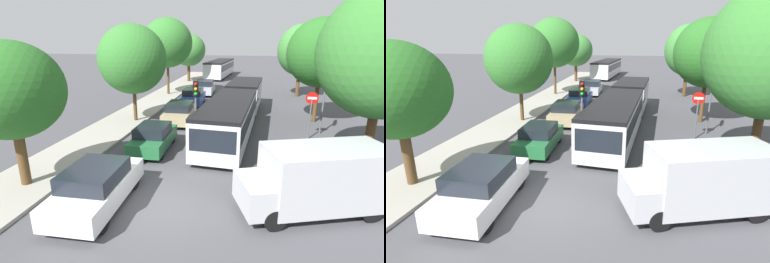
# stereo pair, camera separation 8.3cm
# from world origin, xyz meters

# --- Properties ---
(ground_plane) EXTENTS (200.00, 200.00, 0.00)m
(ground_plane) POSITION_xyz_m (0.00, 0.00, 0.00)
(ground_plane) COLOR #47474C
(kerb_strip_left) EXTENTS (3.20, 48.01, 0.14)m
(kerb_strip_left) POSITION_xyz_m (-5.85, 19.00, 0.07)
(kerb_strip_left) COLOR #9E998E
(kerb_strip_left) RESTS_ON ground
(articulated_bus) EXTENTS (3.61, 16.09, 2.37)m
(articulated_bus) POSITION_xyz_m (2.11, 11.06, 1.37)
(articulated_bus) COLOR silver
(articulated_bus) RESTS_ON ground
(city_bus_rear) EXTENTS (3.54, 11.77, 2.49)m
(city_bus_rear) POSITION_xyz_m (-1.98, 38.01, 1.44)
(city_bus_rear) COLOR silver
(city_bus_rear) RESTS_ON ground
(queued_car_white) EXTENTS (2.02, 4.50, 1.54)m
(queued_car_white) POSITION_xyz_m (-2.06, -0.39, 0.78)
(queued_car_white) COLOR white
(queued_car_white) RESTS_ON ground
(queued_car_green) EXTENTS (1.82, 4.04, 1.39)m
(queued_car_green) POSITION_xyz_m (-1.91, 5.38, 0.70)
(queued_car_green) COLOR #236638
(queued_car_green) RESTS_ON ground
(queued_car_tan) EXTENTS (1.92, 4.27, 1.47)m
(queued_car_tan) POSITION_xyz_m (-1.82, 10.99, 0.74)
(queued_car_tan) COLOR tan
(queued_car_tan) RESTS_ON ground
(queued_car_blue) EXTENTS (1.88, 4.19, 1.44)m
(queued_car_blue) POSITION_xyz_m (-2.06, 17.02, 0.73)
(queued_car_blue) COLOR #284799
(queued_car_blue) RESTS_ON ground
(queued_car_silver) EXTENTS (1.97, 4.39, 1.51)m
(queued_car_silver) POSITION_xyz_m (-1.85, 22.37, 0.76)
(queued_car_silver) COLOR #B7BABF
(queued_car_silver) RESTS_ON ground
(white_van) EXTENTS (5.36, 3.51, 2.31)m
(white_van) POSITION_xyz_m (5.44, 0.79, 1.24)
(white_van) COLOR #B7BABF
(white_van) RESTS_ON ground
(traffic_light) EXTENTS (0.36, 0.39, 3.40)m
(traffic_light) POSITION_xyz_m (-0.12, 7.91, 2.50)
(traffic_light) COLOR #56595E
(traffic_light) RESTS_ON ground
(no_entry_sign) EXTENTS (0.70, 0.08, 2.82)m
(no_entry_sign) POSITION_xyz_m (6.46, 8.86, 1.88)
(no_entry_sign) COLOR #56595E
(no_entry_sign) RESTS_ON ground
(direction_sign_post) EXTENTS (0.39, 1.37, 3.60)m
(direction_sign_post) POSITION_xyz_m (7.37, 10.15, 2.55)
(direction_sign_post) COLOR #56595E
(direction_sign_post) RESTS_ON ground
(tree_left_near) EXTENTS (3.93, 3.93, 5.70)m
(tree_left_near) POSITION_xyz_m (-5.70, 0.49, 3.79)
(tree_left_near) COLOR #51381E
(tree_left_near) RESTS_ON ground
(tree_left_mid) EXTENTS (4.62, 4.62, 6.69)m
(tree_left_mid) POSITION_xyz_m (-4.96, 10.53, 4.36)
(tree_left_mid) COLOR #51381E
(tree_left_mid) RESTS_ON ground
(tree_left_far) EXTENTS (5.07, 5.07, 7.74)m
(tree_left_far) POSITION_xyz_m (-5.56, 21.25, 5.17)
(tree_left_far) COLOR #51381E
(tree_left_far) RESTS_ON ground
(tree_left_distant) EXTENTS (4.47, 4.47, 6.37)m
(tree_left_distant) POSITION_xyz_m (-5.47, 31.39, 4.14)
(tree_left_distant) COLOR #51381E
(tree_left_distant) RESTS_ON ground
(tree_right_mid) EXTENTS (4.59, 4.59, 7.10)m
(tree_right_mid) POSITION_xyz_m (7.52, 13.05, 4.78)
(tree_right_mid) COLOR #51381E
(tree_right_mid) RESTS_ON ground
(tree_right_far) EXTENTS (4.60, 4.60, 7.12)m
(tree_right_far) POSITION_xyz_m (7.60, 23.16, 4.48)
(tree_right_far) COLOR #51381E
(tree_right_far) RESTS_ON ground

